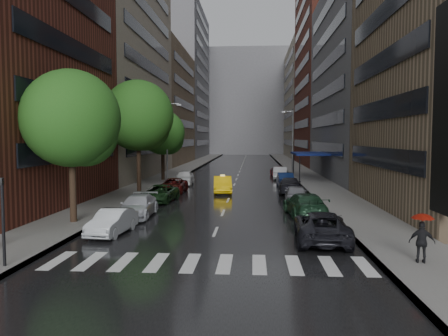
{
  "coord_description": "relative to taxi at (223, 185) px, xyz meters",
  "views": [
    {
      "loc": [
        2.03,
        -19.4,
        5.13
      ],
      "look_at": [
        0.0,
        11.01,
        3.0
      ],
      "focal_mm": 35.0,
      "sensor_mm": 36.0,
      "label": 1
    }
  ],
  "objects": [
    {
      "name": "building_far",
      "position": [
        0.78,
        97.3,
        15.23
      ],
      "size": [
        40.0,
        14.0,
        32.0
      ],
      "primitive_type": "cube",
      "color": "slate",
      "rests_on": "ground"
    },
    {
      "name": "parked_cars_left",
      "position": [
        -4.62,
        -4.72,
        -0.06
      ],
      "size": [
        2.64,
        28.84,
        1.6
      ],
      "color": "silver",
      "rests_on": "ground"
    },
    {
      "name": "road",
      "position": [
        0.78,
        29.3,
        -0.77
      ],
      "size": [
        14.0,
        140.0,
        0.01
      ],
      "primitive_type": "cube",
      "color": "black",
      "rests_on": "ground"
    },
    {
      "name": "ground",
      "position": [
        0.78,
        -20.7,
        -0.77
      ],
      "size": [
        220.0,
        220.0,
        0.0
      ],
      "primitive_type": "plane",
      "color": "gray",
      "rests_on": "ground"
    },
    {
      "name": "sidewalk_left",
      "position": [
        -8.22,
        29.3,
        -0.7
      ],
      "size": [
        4.0,
        140.0,
        0.15
      ],
      "primitive_type": "cube",
      "color": "gray",
      "rests_on": "ground"
    },
    {
      "name": "buildings_right",
      "position": [
        15.78,
        36.0,
        14.26
      ],
      "size": [
        8.05,
        109.1,
        36.0
      ],
      "color": "#937A5B",
      "rests_on": "ground"
    },
    {
      "name": "buildings_left",
      "position": [
        -14.22,
        38.09,
        15.22
      ],
      "size": [
        8.0,
        108.0,
        38.0
      ],
      "color": "maroon",
      "rests_on": "ground"
    },
    {
      "name": "tree_mid",
      "position": [
        -7.82,
        -0.17,
        6.38
      ],
      "size": [
        6.55,
        6.55,
        10.45
      ],
      "color": "#382619",
      "rests_on": "ground"
    },
    {
      "name": "parked_cars_right",
      "position": [
        6.18,
        -2.08,
        -0.03
      ],
      "size": [
        2.82,
        42.34,
        1.55
      ],
      "color": "black",
      "rests_on": "ground"
    },
    {
      "name": "taxi",
      "position": [
        0.0,
        0.0,
        0.0
      ],
      "size": [
        2.04,
        4.81,
        1.54
      ],
      "primitive_type": "imported",
      "rotation": [
        0.0,
        0.0,
        0.09
      ],
      "color": "yellow",
      "rests_on": "ground"
    },
    {
      "name": "street_lamp_right",
      "position": [
        8.5,
        24.3,
        4.12
      ],
      "size": [
        1.74,
        0.22,
        9.0
      ],
      "color": "gray",
      "rests_on": "sidewalk_right"
    },
    {
      "name": "awning",
      "position": [
        9.76,
        14.3,
        2.36
      ],
      "size": [
        4.0,
        8.0,
        3.12
      ],
      "color": "navy",
      "rests_on": "sidewalk_right"
    },
    {
      "name": "tree_near",
      "position": [
        -7.82,
        -15.13,
        5.46
      ],
      "size": [
        5.71,
        5.71,
        9.11
      ],
      "color": "#382619",
      "rests_on": "ground"
    },
    {
      "name": "traffic_light",
      "position": [
        -6.82,
        -24.05,
        1.46
      ],
      "size": [
        0.18,
        0.15,
        3.45
      ],
      "color": "black",
      "rests_on": "sidewalk_left"
    },
    {
      "name": "crosswalk",
      "position": [
        0.98,
        -22.7,
        -0.76
      ],
      "size": [
        13.15,
        2.8,
        0.01
      ],
      "color": "silver",
      "rests_on": "ground"
    },
    {
      "name": "sidewalk_right",
      "position": [
        9.78,
        29.3,
        -0.7
      ],
      "size": [
        4.0,
        140.0,
        0.15
      ],
      "primitive_type": "cube",
      "color": "gray",
      "rests_on": "ground"
    },
    {
      "name": "street_lamp_left",
      "position": [
        -6.94,
        9.3,
        4.12
      ],
      "size": [
        1.74,
        0.22,
        9.0
      ],
      "color": "gray",
      "rests_on": "sidewalk_left"
    },
    {
      "name": "ped_red_umbrella",
      "position": [
        9.52,
        -22.54,
        0.56
      ],
      "size": [
        1.04,
        0.82,
        2.01
      ],
      "color": "black",
      "rests_on": "sidewalk_right"
    },
    {
      "name": "tree_far",
      "position": [
        -7.82,
        10.72,
        4.94
      ],
      "size": [
        5.23,
        5.23,
        8.34
      ],
      "color": "#382619",
      "rests_on": "ground"
    }
  ]
}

